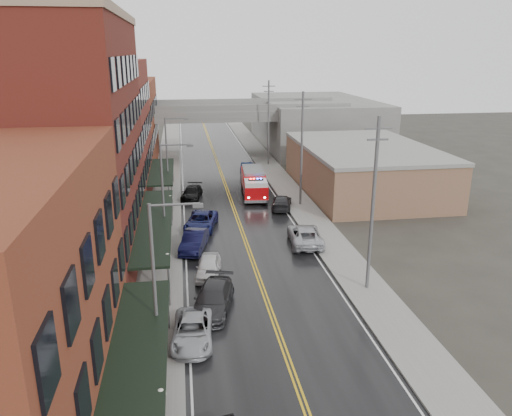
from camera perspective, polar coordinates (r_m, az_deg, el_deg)
road at (r=47.98m, az=-1.93°, el=-1.81°), size 11.00×160.00×0.02m
sidewalk_left at (r=47.73m, az=-10.68°, el=-2.13°), size 3.00×160.00×0.15m
sidewalk_right at (r=49.28m, az=6.53°, el=-1.31°), size 3.00×160.00×0.15m
curb_left at (r=47.68m, az=-8.70°, el=-2.05°), size 0.30×160.00×0.15m
curb_right at (r=48.89m, az=4.66°, el=-1.40°), size 0.30×160.00×0.15m
brick_building_b at (r=39.46m, az=-20.49°, el=6.37°), size 9.00×20.00×18.00m
brick_building_c at (r=56.70m, az=-16.92°, el=8.27°), size 9.00×15.00×15.00m
brick_building_far at (r=74.10m, az=-15.01°, el=9.27°), size 9.00×20.00×12.00m
tan_building at (r=60.41m, az=12.18°, el=4.33°), size 14.00×22.00×5.00m
right_far_block at (r=88.88m, az=6.70°, el=9.72°), size 18.00×30.00×8.00m
awning_0 at (r=23.07m, az=-13.50°, el=-17.01°), size 2.60×16.00×3.09m
awning_1 at (r=40.18m, az=-11.46°, el=-1.56°), size 2.60×18.00×3.09m
awning_2 at (r=57.01m, az=-10.73°, el=4.14°), size 2.60×13.00×3.09m
globe_lamp_0 at (r=21.78m, az=-10.73°, el=-21.38°), size 0.44×0.44×3.12m
globe_lamp_1 at (r=33.85m, az=-10.03°, el=-6.40°), size 0.44×0.44×3.12m
globe_lamp_2 at (r=47.00m, az=-9.73°, el=0.48°), size 0.44×0.44×3.12m
street_lamp_0 at (r=25.39m, az=-11.03°, el=-7.74°), size 2.64×0.22×9.00m
street_lamp_1 at (r=40.45m, az=-10.26°, el=1.90°), size 2.64×0.22×9.00m
street_lamp_2 at (r=56.03m, az=-9.91°, el=6.26°), size 2.64×0.22×9.00m
utility_pole_0 at (r=33.81m, az=13.23°, el=0.59°), size 1.80×0.24×12.00m
utility_pole_1 at (r=52.37m, az=5.25°, el=6.91°), size 1.80×0.24×12.00m
utility_pole_2 at (r=71.71m, az=1.44°, el=9.84°), size 1.80×0.24×12.00m
overpass at (r=77.79m, az=-4.78°, el=10.15°), size 40.00×10.00×7.50m
fire_truck at (r=56.72m, az=-0.25°, el=2.92°), size 3.67×8.18×2.93m
parked_car_left_2 at (r=29.42m, az=-7.26°, el=-13.74°), size 2.70×5.11×1.37m
parked_car_left_3 at (r=32.38m, az=-4.93°, el=-10.33°), size 3.48×5.84×1.59m
parked_car_left_4 at (r=37.07m, az=-5.47°, el=-6.71°), size 2.33×4.43×1.44m
parked_car_left_5 at (r=41.80m, az=-7.09°, el=-3.77°), size 2.78×5.13×1.60m
parked_car_left_6 at (r=46.59m, az=-6.30°, el=-1.52°), size 3.73×5.97×1.54m
parked_car_left_7 at (r=56.28m, az=-7.34°, el=1.72°), size 2.84×5.11×1.40m
parked_car_right_0 at (r=43.03m, az=5.63°, el=-3.10°), size 3.16×5.92×1.58m
parked_car_right_1 at (r=52.46m, az=2.95°, el=0.68°), size 3.10×5.17×1.40m
parked_car_right_2 at (r=63.24m, az=0.06°, el=3.71°), size 1.88×4.64×1.58m
parked_car_right_3 at (r=68.37m, az=-1.01°, el=4.71°), size 2.45×4.66×1.46m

